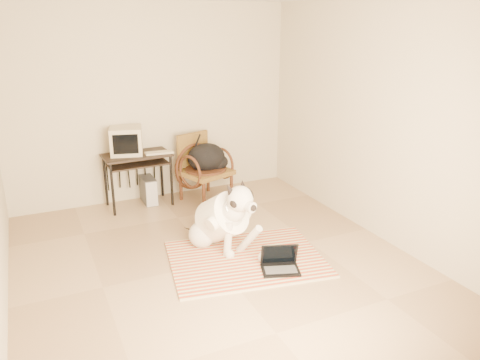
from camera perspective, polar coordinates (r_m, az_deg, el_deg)
floor at (r=5.05m, az=-2.99°, el=-10.00°), size 4.50×4.50×0.00m
wall_back at (r=6.66m, az=-10.59°, el=9.13°), size 4.50×0.00×4.50m
wall_front at (r=2.70m, az=14.85°, el=-5.36°), size 4.50×0.00×4.50m
wall_right at (r=5.60m, az=16.24°, el=6.91°), size 0.00×4.50×4.50m
rug at (r=5.10m, az=0.74°, el=-9.57°), size 1.79×1.48×0.02m
dog at (r=5.19m, az=-2.19°, el=-4.84°), size 0.67×1.13×0.89m
laptop at (r=4.87m, az=4.89°, el=-10.11°), size 0.45×0.38×0.27m
computer_desk at (r=6.47m, az=-12.41°, el=2.20°), size 0.91×0.53×0.74m
crt_monitor at (r=6.44m, az=-13.70°, el=4.67°), size 0.49×0.48×0.37m
desk_keyboard at (r=6.42m, az=-9.84°, el=3.31°), size 0.38×0.16×0.02m
pc_tower at (r=6.69m, az=-11.08°, el=-1.22°), size 0.17×0.40×0.37m
rattan_chair at (r=6.63m, az=-4.52°, el=1.52°), size 0.78×0.77×0.94m
backpack at (r=6.57m, az=-3.90°, el=2.67°), size 0.58×0.44×0.40m
sneaker_left at (r=5.89m, az=-4.17°, el=-5.08°), size 0.18×0.34×0.11m
sneaker_right at (r=6.12m, az=-0.00°, el=-4.09°), size 0.32×0.31×0.11m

